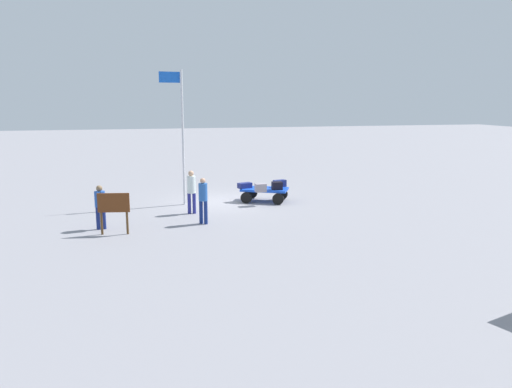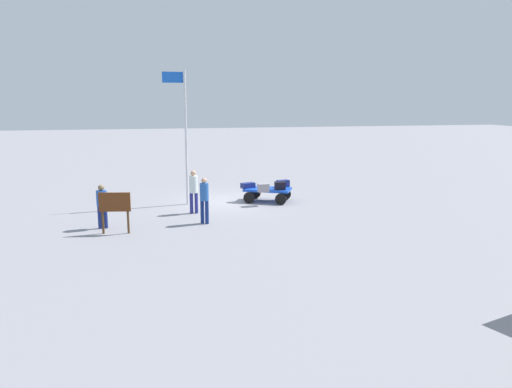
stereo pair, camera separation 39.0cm
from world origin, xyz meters
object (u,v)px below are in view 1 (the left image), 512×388
at_px(suitcase_dark, 261,188).
at_px(suitcase_tan, 277,186).
at_px(suitcase_olive, 245,185).
at_px(signboard, 114,207).
at_px(flagpole, 181,128).
at_px(worker_lead, 191,189).
at_px(worker_trailing, 203,197).
at_px(worker_supervisor, 100,203).
at_px(luggage_cart, 264,192).
at_px(suitcase_grey, 280,183).

relative_size(suitcase_dark, suitcase_tan, 1.02).
height_order(suitcase_olive, signboard, signboard).
relative_size(flagpole, signboard, 4.03).
xyz_separation_m(suitcase_olive, worker_lead, (2.67, 1.96, 0.31)).
distance_m(worker_trailing, flagpole, 4.43).
bearing_deg(worker_lead, suitcase_olive, -143.67).
distance_m(worker_lead, flagpole, 3.01).
bearing_deg(suitcase_olive, suitcase_tan, 151.09).
relative_size(suitcase_olive, worker_trailing, 0.40).
xyz_separation_m(worker_supervisor, signboard, (-0.49, 0.84, 0.03)).
distance_m(suitcase_dark, signboard, 7.00).
bearing_deg(worker_trailing, suitcase_dark, -137.19).
bearing_deg(luggage_cart, flagpole, -3.12).
bearing_deg(suitcase_tan, worker_lead, 17.15).
bearing_deg(flagpole, worker_trailing, 96.11).
relative_size(suitcase_dark, suitcase_grey, 0.75).
bearing_deg(signboard, flagpole, -122.05).
bearing_deg(suitcase_grey, suitcase_dark, 41.16).
bearing_deg(worker_supervisor, suitcase_tan, -158.32).
xyz_separation_m(suitcase_dark, worker_trailing, (2.91, 2.70, 0.22)).
height_order(luggage_cart, worker_lead, worker_lead).
height_order(worker_trailing, worker_supervisor, worker_trailing).
relative_size(worker_trailing, flagpole, 0.30).
distance_m(suitcase_tan, worker_trailing, 4.87).
bearing_deg(luggage_cart, worker_lead, 25.62).
relative_size(luggage_cart, worker_supervisor, 1.48).
bearing_deg(suitcase_grey, worker_supervisor, 25.03).
distance_m(worker_supervisor, flagpole, 5.45).
distance_m(luggage_cart, worker_supervisor, 7.78).
relative_size(suitcase_dark, suitcase_olive, 0.69).
relative_size(suitcase_dark, worker_lead, 0.27).
bearing_deg(luggage_cart, suitcase_dark, 65.16).
distance_m(suitcase_olive, worker_trailing, 4.53).
distance_m(worker_lead, worker_supervisor, 3.87).
distance_m(suitcase_dark, suitcase_olive, 1.19).
xyz_separation_m(suitcase_grey, signboard, (7.29, 4.47, 0.21)).
bearing_deg(suitcase_olive, worker_lead, 36.33).
bearing_deg(suitcase_dark, worker_trailing, 42.81).
relative_size(suitcase_dark, signboard, 0.33).
bearing_deg(suitcase_tan, suitcase_olive, -28.91).
distance_m(suitcase_dark, worker_lead, 3.26).
bearing_deg(worker_trailing, suitcase_olive, -122.85).
height_order(luggage_cart, suitcase_grey, suitcase_grey).
relative_size(worker_lead, signboard, 1.22).
bearing_deg(worker_trailing, flagpole, -83.89).
bearing_deg(flagpole, suitcase_tan, 171.10).
height_order(luggage_cart, worker_supervisor, worker_supervisor).
bearing_deg(suitcase_grey, worker_lead, 23.77).
height_order(suitcase_olive, worker_lead, worker_lead).
relative_size(suitcase_olive, flagpole, 0.12).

